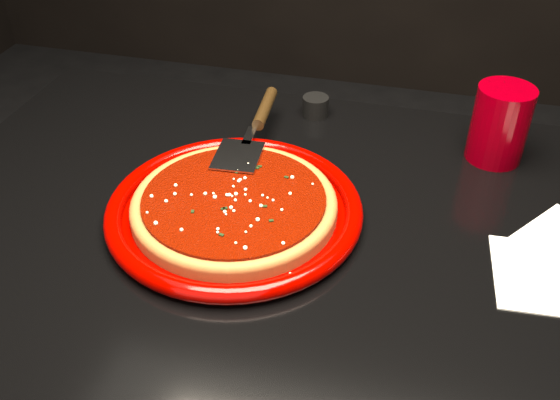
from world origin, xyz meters
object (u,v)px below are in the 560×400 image
object	(u,v)px
plate	(235,209)
ramekin	(315,106)
pizza_server	(254,128)
cup	(500,124)
table	(301,393)

from	to	relation	value
plate	ramekin	xyz separation A→B (m)	(0.05, 0.32, 0.00)
plate	pizza_server	bearing A→B (deg)	97.24
pizza_server	ramekin	distance (m)	0.17
plate	cup	distance (m)	0.45
cup	ramekin	distance (m)	0.32
table	pizza_server	distance (m)	0.48
plate	table	bearing A→B (deg)	-2.86
table	ramekin	size ratio (longest dim) A/B	25.27
table	cup	world-z (taller)	cup
table	ramekin	bearing A→B (deg)	99.85
plate	ramekin	distance (m)	0.33
table	ramekin	distance (m)	0.52
pizza_server	ramekin	xyz separation A→B (m)	(0.07, 0.15, -0.03)
plate	pizza_server	distance (m)	0.18
cup	ramekin	xyz separation A→B (m)	(-0.31, 0.07, -0.04)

